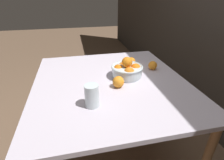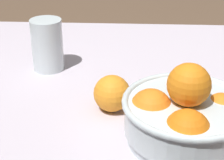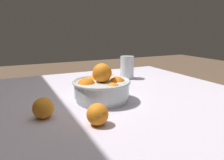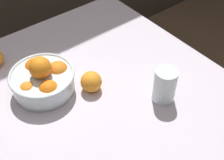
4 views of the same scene
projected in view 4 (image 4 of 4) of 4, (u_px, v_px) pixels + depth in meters
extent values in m
cube|color=silver|center=(74.00, 110.00, 1.13)|extent=(1.18, 1.10, 0.03)
cylinder|color=#936B47|center=(109.00, 59.00, 1.90)|extent=(0.05, 0.05, 0.72)
cylinder|color=silver|center=(45.00, 88.00, 1.17)|extent=(0.22, 0.22, 0.02)
cylinder|color=silver|center=(43.00, 81.00, 1.14)|extent=(0.23, 0.23, 0.06)
torus|color=silver|center=(42.00, 75.00, 1.12)|extent=(0.24, 0.24, 0.01)
sphere|color=orange|center=(58.00, 72.00, 1.16)|extent=(0.08, 0.08, 0.08)
sphere|color=orange|center=(36.00, 69.00, 1.17)|extent=(0.08, 0.08, 0.08)
sphere|color=orange|center=(28.00, 91.00, 1.10)|extent=(0.07, 0.07, 0.07)
sphere|color=orange|center=(49.00, 91.00, 1.09)|extent=(0.08, 0.08, 0.08)
sphere|color=orange|center=(40.00, 68.00, 1.09)|extent=(0.08, 0.08, 0.08)
cylinder|color=#F4A314|center=(164.00, 90.00, 1.12)|extent=(0.07, 0.07, 0.09)
cylinder|color=silver|center=(165.00, 85.00, 1.10)|extent=(0.08, 0.08, 0.14)
sphere|color=orange|center=(91.00, 82.00, 1.15)|extent=(0.08, 0.08, 0.08)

